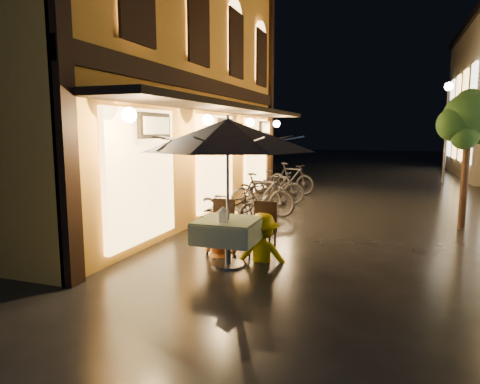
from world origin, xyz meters
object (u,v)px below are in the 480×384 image
at_px(cafe_table, 228,231).
at_px(table_lantern, 223,213).
at_px(person_yellow, 263,214).
at_px(bicycle_0, 230,206).
at_px(person_orange, 220,212).
at_px(patio_umbrella, 228,135).

distance_m(cafe_table, table_lantern, 0.39).
height_order(person_yellow, bicycle_0, person_yellow).
bearing_deg(bicycle_0, person_yellow, -130.21).
bearing_deg(person_orange, cafe_table, 137.75).
bearing_deg(table_lantern, bicycle_0, 108.80).
relative_size(person_orange, bicycle_0, 0.82).
height_order(patio_umbrella, person_orange, patio_umbrella).
bearing_deg(bicycle_0, patio_umbrella, -143.27).
distance_m(person_orange, person_yellow, 0.82).
xyz_separation_m(person_yellow, bicycle_0, (-1.44, 2.20, -0.30)).
distance_m(patio_umbrella, person_orange, 1.54).
height_order(cafe_table, patio_umbrella, patio_umbrella).
bearing_deg(person_orange, patio_umbrella, 137.75).
relative_size(cafe_table, bicycle_0, 0.52).
relative_size(patio_umbrella, bicycle_0, 1.48).
bearing_deg(person_yellow, person_orange, -11.90).
distance_m(cafe_table, bicycle_0, 2.87).
relative_size(patio_umbrella, person_orange, 1.81).
bearing_deg(person_yellow, patio_umbrella, 42.69).
bearing_deg(table_lantern, patio_umbrella, 90.00).
xyz_separation_m(person_orange, person_yellow, (0.82, -0.09, 0.02)).
distance_m(table_lantern, bicycle_0, 3.09).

